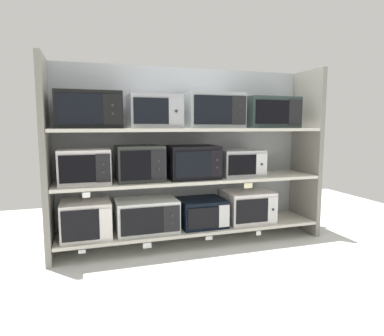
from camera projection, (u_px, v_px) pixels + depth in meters
name	position (u px, v px, depth m)	size (l,w,h in m)	color
ground	(234.00, 288.00, 2.47)	(6.58, 6.00, 0.02)	silver
back_panel	(184.00, 154.00, 3.56)	(2.78, 0.04, 1.76)	#9EA3A8
upright_left	(46.00, 160.00, 2.91)	(0.05, 0.50, 1.76)	gray
upright_right	(306.00, 152.00, 3.71)	(0.05, 0.50, 1.76)	gray
shelf_0	(192.00, 228.00, 3.40)	(2.58, 0.50, 0.03)	beige
microwave_0	(86.00, 219.00, 3.06)	(0.44, 0.43, 0.33)	silver
microwave_1	(146.00, 215.00, 3.23)	(0.58, 0.42, 0.30)	silver
microwave_2	(202.00, 212.00, 3.41)	(0.45, 0.41, 0.27)	black
microwave_3	(248.00, 206.00, 3.56)	(0.49, 0.41, 0.32)	silver
price_tag_0	(82.00, 252.00, 2.84)	(0.06, 0.00, 0.03)	white
price_tag_1	(147.00, 246.00, 3.01)	(0.08, 0.00, 0.05)	white
price_tag_2	(209.00, 238.00, 3.19)	(0.07, 0.00, 0.03)	white
price_tag_3	(259.00, 233.00, 3.35)	(0.05, 0.00, 0.04)	white
shelf_1	(192.00, 180.00, 3.34)	(2.58, 0.50, 0.03)	beige
microwave_4	(84.00, 166.00, 3.01)	(0.45, 0.36, 0.31)	silver
microwave_5	(140.00, 163.00, 3.15)	(0.43, 0.38, 0.33)	#2E332F
microwave_6	(192.00, 162.00, 3.31)	(0.49, 0.42, 0.32)	black
microwave_7	(240.00, 163.00, 3.47)	(0.44, 0.34, 0.27)	#B3B7BA
price_tag_4	(86.00, 195.00, 2.80)	(0.06, 0.00, 0.04)	white
price_tag_5	(248.00, 186.00, 3.25)	(0.09, 0.00, 0.05)	beige
shelf_2	(192.00, 130.00, 3.28)	(2.58, 0.50, 0.03)	beige
microwave_8	(89.00, 110.00, 2.96)	(0.56, 0.39, 0.32)	black
microwave_9	(154.00, 112.00, 3.14)	(0.48, 0.37, 0.31)	#9EA0A6
microwave_10	(213.00, 111.00, 3.31)	(0.56, 0.37, 0.34)	#98A2A3
microwave_11	(269.00, 113.00, 3.50)	(0.55, 0.39, 0.32)	#263331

